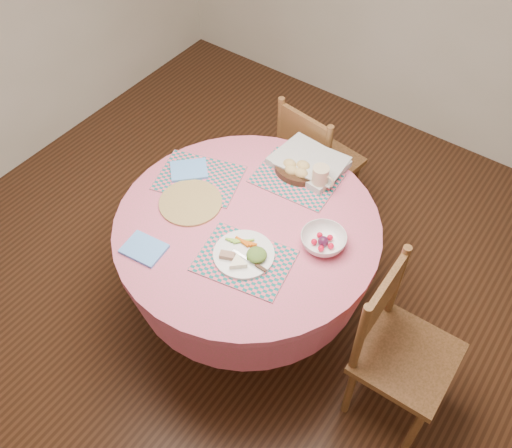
{
  "coord_description": "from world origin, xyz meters",
  "views": [
    {
      "loc": [
        1.04,
        -1.36,
        2.74
      ],
      "look_at": [
        0.05,
        0.0,
        0.78
      ],
      "focal_mm": 40.0,
      "sensor_mm": 36.0,
      "label": 1
    }
  ],
  "objects_px": {
    "wicker_trivet": "(190,202)",
    "chair_back": "(315,160)",
    "dinner_plate": "(244,255)",
    "bread_bowl": "(296,169)",
    "latte_mug": "(321,178)",
    "dining_table": "(248,250)",
    "fruit_bowl": "(323,241)",
    "chair_right": "(398,347)"
  },
  "relations": [
    {
      "from": "dining_table",
      "to": "dinner_plate",
      "type": "relative_size",
      "value": 4.59
    },
    {
      "from": "dining_table",
      "to": "dinner_plate",
      "type": "xyz_separation_m",
      "value": [
        0.11,
        -0.17,
        0.22
      ]
    },
    {
      "from": "dinner_plate",
      "to": "latte_mug",
      "type": "xyz_separation_m",
      "value": [
        0.04,
        0.56,
        0.05
      ]
    },
    {
      "from": "chair_right",
      "to": "chair_back",
      "type": "relative_size",
      "value": 1.03
    },
    {
      "from": "dining_table",
      "to": "chair_back",
      "type": "xyz_separation_m",
      "value": [
        -0.12,
        0.82,
        -0.09
      ]
    },
    {
      "from": "chair_right",
      "to": "wicker_trivet",
      "type": "height_order",
      "value": "chair_right"
    },
    {
      "from": "bread_bowl",
      "to": "fruit_bowl",
      "type": "xyz_separation_m",
      "value": [
        0.34,
        -0.31,
        -0.0
      ]
    },
    {
      "from": "chair_back",
      "to": "dinner_plate",
      "type": "bearing_deg",
      "value": 110.98
    },
    {
      "from": "dinner_plate",
      "to": "bread_bowl",
      "type": "height_order",
      "value": "bread_bowl"
    },
    {
      "from": "dining_table",
      "to": "dinner_plate",
      "type": "distance_m",
      "value": 0.29
    },
    {
      "from": "chair_back",
      "to": "wicker_trivet",
      "type": "height_order",
      "value": "chair_back"
    },
    {
      "from": "chair_back",
      "to": "latte_mug",
      "type": "xyz_separation_m",
      "value": [
        0.27,
        -0.43,
        0.36
      ]
    },
    {
      "from": "dinner_plate",
      "to": "bread_bowl",
      "type": "distance_m",
      "value": 0.58
    },
    {
      "from": "dining_table",
      "to": "bread_bowl",
      "type": "bearing_deg",
      "value": 89.31
    },
    {
      "from": "chair_right",
      "to": "latte_mug",
      "type": "distance_m",
      "value": 0.86
    },
    {
      "from": "latte_mug",
      "to": "dining_table",
      "type": "bearing_deg",
      "value": -110.8
    },
    {
      "from": "dinner_plate",
      "to": "bread_bowl",
      "type": "relative_size",
      "value": 1.17
    },
    {
      "from": "dinner_plate",
      "to": "wicker_trivet",
      "type": "bearing_deg",
      "value": 164.66
    },
    {
      "from": "chair_right",
      "to": "bread_bowl",
      "type": "height_order",
      "value": "chair_right"
    },
    {
      "from": "chair_right",
      "to": "dinner_plate",
      "type": "distance_m",
      "value": 0.79
    },
    {
      "from": "chair_back",
      "to": "chair_right",
      "type": "bearing_deg",
      "value": 146.94
    },
    {
      "from": "wicker_trivet",
      "to": "fruit_bowl",
      "type": "bearing_deg",
      "value": 13.35
    },
    {
      "from": "dining_table",
      "to": "fruit_bowl",
      "type": "distance_m",
      "value": 0.43
    },
    {
      "from": "chair_right",
      "to": "latte_mug",
      "type": "relative_size",
      "value": 7.35
    },
    {
      "from": "fruit_bowl",
      "to": "wicker_trivet",
      "type": "bearing_deg",
      "value": -166.65
    },
    {
      "from": "wicker_trivet",
      "to": "bread_bowl",
      "type": "height_order",
      "value": "bread_bowl"
    },
    {
      "from": "chair_right",
      "to": "fruit_bowl",
      "type": "xyz_separation_m",
      "value": [
        -0.48,
        0.1,
        0.3
      ]
    },
    {
      "from": "bread_bowl",
      "to": "dinner_plate",
      "type": "bearing_deg",
      "value": -79.72
    },
    {
      "from": "wicker_trivet",
      "to": "chair_back",
      "type": "bearing_deg",
      "value": 78.98
    },
    {
      "from": "chair_right",
      "to": "bread_bowl",
      "type": "xyz_separation_m",
      "value": [
        -0.82,
        0.4,
        0.31
      ]
    },
    {
      "from": "wicker_trivet",
      "to": "fruit_bowl",
      "type": "relative_size",
      "value": 1.13
    },
    {
      "from": "chair_back",
      "to": "fruit_bowl",
      "type": "bearing_deg",
      "value": 130.83
    },
    {
      "from": "dinner_plate",
      "to": "latte_mug",
      "type": "relative_size",
      "value": 2.17
    },
    {
      "from": "dining_table",
      "to": "latte_mug",
      "type": "height_order",
      "value": "latte_mug"
    },
    {
      "from": "bread_bowl",
      "to": "latte_mug",
      "type": "xyz_separation_m",
      "value": [
        0.14,
        -0.01,
        0.03
      ]
    },
    {
      "from": "dining_table",
      "to": "wicker_trivet",
      "type": "relative_size",
      "value": 4.13
    },
    {
      "from": "latte_mug",
      "to": "fruit_bowl",
      "type": "height_order",
      "value": "latte_mug"
    },
    {
      "from": "dining_table",
      "to": "latte_mug",
      "type": "relative_size",
      "value": 9.98
    },
    {
      "from": "dinner_plate",
      "to": "latte_mug",
      "type": "height_order",
      "value": "latte_mug"
    },
    {
      "from": "dining_table",
      "to": "wicker_trivet",
      "type": "bearing_deg",
      "value": -169.07
    },
    {
      "from": "wicker_trivet",
      "to": "dinner_plate",
      "type": "xyz_separation_m",
      "value": [
        0.4,
        -0.11,
        0.02
      ]
    },
    {
      "from": "latte_mug",
      "to": "fruit_bowl",
      "type": "xyz_separation_m",
      "value": [
        0.2,
        -0.3,
        -0.04
      ]
    }
  ]
}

